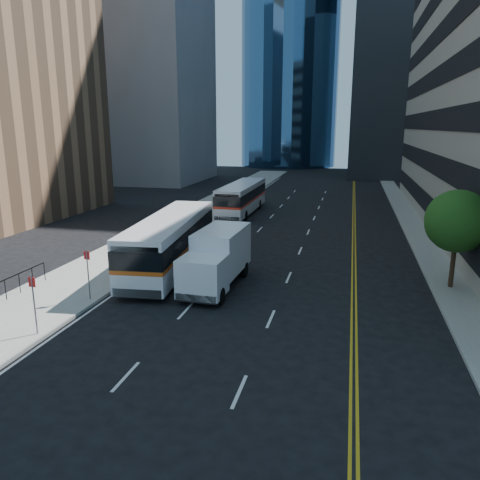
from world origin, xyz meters
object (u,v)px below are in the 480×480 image
at_px(bus_front, 171,241).
at_px(bus_rear, 242,197).
at_px(street_tree, 457,221).
at_px(box_truck, 217,258).

distance_m(bus_front, bus_rear, 18.59).
distance_m(street_tree, bus_rear, 24.51).
bearing_deg(bus_rear, street_tree, -49.92).
relative_size(street_tree, box_truck, 0.81).
xyz_separation_m(bus_rear, box_truck, (3.60, -21.22, -0.01)).
bearing_deg(bus_rear, box_truck, -79.98).
xyz_separation_m(street_tree, bus_rear, (-15.60, 18.79, -2.05)).
bearing_deg(street_tree, bus_rear, 129.70).
bearing_deg(bus_rear, bus_front, -89.62).
xyz_separation_m(bus_front, box_truck, (3.60, -2.62, -0.13)).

